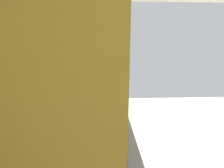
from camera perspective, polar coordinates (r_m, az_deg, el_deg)
name	(u,v)px	position (r m, az deg, el deg)	size (l,w,h in m)	color
wall_back	(72,85)	(1.95, -13.14, -0.45)	(4.47, 0.12, 2.70)	#E9C778
upper_cabinets	(90,42)	(1.48, -7.50, 13.72)	(2.18, 0.36, 0.73)	#D6C671
oven_range	(106,104)	(3.83, -1.93, -6.79)	(0.66, 0.68, 1.08)	#B7BABF
microwave	(103,107)	(2.10, -3.19, -7.74)	(0.51, 0.37, 0.28)	white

